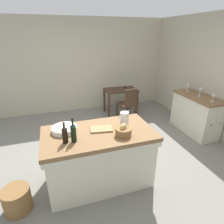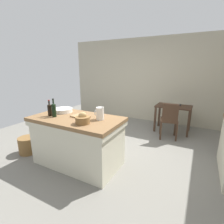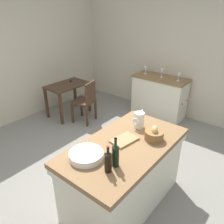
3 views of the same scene
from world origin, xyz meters
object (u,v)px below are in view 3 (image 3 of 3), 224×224
(pitcher, at_px, (139,120))
(wash_bowl, at_px, (86,155))
(wine_bottle_dark, at_px, (115,155))
(wine_bottle_amber, at_px, (108,161))
(wine_glass_far_left, at_px, (179,76))
(writing_desk, at_px, (68,89))
(island_table, at_px, (124,172))
(wine_glass_left, at_px, (162,72))
(bread_basket, at_px, (154,135))
(side_cabinet, at_px, (159,96))
(wine_glass_middle, at_px, (146,68))
(wooden_chair, at_px, (86,101))
(cutting_board, at_px, (124,140))

(pitcher, bearing_deg, wash_bowl, 175.30)
(wine_bottle_dark, distance_m, wine_bottle_amber, 0.11)
(wine_bottle_dark, bearing_deg, pitcher, 16.73)
(wine_bottle_amber, relative_size, wine_glass_far_left, 1.81)
(writing_desk, bearing_deg, wash_bowl, -126.65)
(island_table, distance_m, wine_bottle_amber, 0.72)
(wine_glass_left, bearing_deg, wine_glass_far_left, -91.03)
(wash_bowl, bearing_deg, writing_desk, 53.35)
(island_table, height_order, wine_glass_left, wine_glass_left)
(bread_basket, bearing_deg, side_cabinet, 26.11)
(island_table, bearing_deg, pitcher, 11.97)
(writing_desk, relative_size, wine_glass_middle, 5.15)
(side_cabinet, relative_size, wine_glass_far_left, 7.48)
(pitcher, distance_m, wine_glass_left, 2.23)
(writing_desk, height_order, wash_bowl, wash_bowl)
(wine_bottle_dark, height_order, wine_glass_middle, wine_bottle_dark)
(wine_glass_far_left, bearing_deg, writing_desk, 122.41)
(pitcher, xyz_separation_m, wine_glass_far_left, (2.09, 0.40, 0.01))
(writing_desk, bearing_deg, pitcher, -109.26)
(pitcher, height_order, wine_glass_left, pitcher)
(side_cabinet, bearing_deg, wine_bottle_dark, -160.31)
(pitcher, distance_m, wine_glass_far_left, 2.12)
(wash_bowl, relative_size, wine_glass_far_left, 2.25)
(bread_basket, relative_size, wine_glass_left, 1.22)
(pitcher, bearing_deg, bread_basket, -113.37)
(wine_bottle_dark, xyz_separation_m, wine_glass_middle, (2.89, 1.43, -0.00))
(wine_bottle_dark, bearing_deg, wooden_chair, 51.83)
(bread_basket, distance_m, cutting_board, 0.36)
(cutting_board, height_order, wine_glass_far_left, wine_glass_far_left)
(side_cabinet, distance_m, wine_glass_left, 0.57)
(wine_glass_left, bearing_deg, cutting_board, -161.55)
(wooden_chair, bearing_deg, wine_glass_far_left, -48.34)
(wine_bottle_dark, bearing_deg, wine_bottle_amber, 177.89)
(cutting_board, xyz_separation_m, wine_glass_middle, (2.48, 1.23, 0.12))
(pitcher, relative_size, wine_bottle_amber, 0.87)
(wash_bowl, relative_size, bread_basket, 1.61)
(island_table, relative_size, wine_bottle_amber, 5.48)
(wash_bowl, height_order, wine_glass_middle, wine_glass_middle)
(bread_basket, bearing_deg, wine_bottle_dark, 175.00)
(wine_glass_left, bearing_deg, wine_bottle_dark, -160.56)
(bread_basket, distance_m, wine_glass_middle, 2.68)
(writing_desk, height_order, wooden_chair, wooden_chair)
(wash_bowl, distance_m, wine_glass_far_left, 2.99)
(wash_bowl, xyz_separation_m, bread_basket, (0.76, -0.37, 0.03))
(wine_bottle_dark, relative_size, wine_glass_middle, 1.83)
(pitcher, relative_size, wine_glass_left, 1.37)
(island_table, relative_size, wash_bowl, 4.41)
(wine_glass_far_left, bearing_deg, wine_glass_middle, 88.63)
(wooden_chair, bearing_deg, island_table, -123.30)
(wine_glass_left, bearing_deg, wooden_chair, 140.69)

